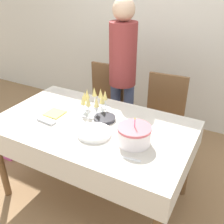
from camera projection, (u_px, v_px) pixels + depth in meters
ground_plane at (95, 193)px, 2.49m from camera, size 12.00×12.00×0.00m
wall_back at (165, 19)px, 3.14m from camera, size 8.00×0.05×2.70m
dining_table at (93, 134)px, 2.17m from camera, size 1.59×0.94×0.77m
dining_chair_far_left at (104, 103)px, 3.00m from camera, size 0.43×0.43×0.96m
dining_chair_far_right at (162, 118)px, 2.71m from camera, size 0.45×0.45×0.96m
birthday_cake at (134, 135)px, 1.85m from camera, size 0.24×0.24×0.21m
champagne_tray at (94, 101)px, 2.27m from camera, size 0.31×0.31×0.18m
plate_stack_main at (94, 132)px, 1.97m from camera, size 0.25×0.25×0.03m
plate_stack_dessert at (105, 118)px, 2.17m from camera, size 0.18×0.18×0.03m
cake_knife at (119, 156)px, 1.75m from camera, size 0.30×0.05×0.00m
fork_pile at (47, 121)px, 2.14m from camera, size 0.17×0.08×0.02m
napkin_pile at (55, 113)px, 2.26m from camera, size 0.15×0.15×0.01m
person_standing at (123, 66)px, 2.69m from camera, size 0.28×0.28×1.66m
gift_bag at (7, 147)px, 2.93m from camera, size 0.20×0.12×0.24m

